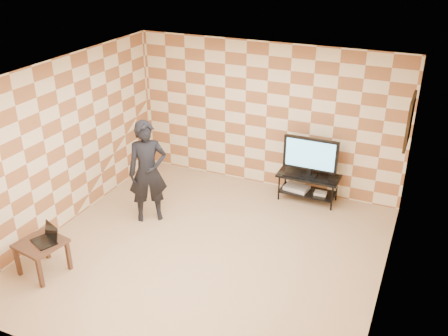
{
  "coord_description": "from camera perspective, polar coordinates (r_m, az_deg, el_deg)",
  "views": [
    {
      "loc": [
        2.75,
        -5.62,
        4.42
      ],
      "look_at": [
        0.0,
        0.6,
        1.15
      ],
      "focal_mm": 40.0,
      "sensor_mm": 36.0,
      "label": 1
    }
  ],
  "objects": [
    {
      "name": "tv_stand",
      "position": [
        8.98,
        9.62,
        -1.55
      ],
      "size": [
        1.09,
        0.49,
        0.5
      ],
      "color": "black",
      "rests_on": "floor"
    },
    {
      "name": "wall_art",
      "position": [
        7.59,
        20.47,
        5.03
      ],
      "size": [
        0.04,
        0.72,
        0.72
      ],
      "color": "black",
      "rests_on": "wall_right"
    },
    {
      "name": "person",
      "position": [
        8.17,
        -8.71,
        -0.43
      ],
      "size": [
        0.75,
        0.71,
        1.73
      ],
      "primitive_type": "imported",
      "rotation": [
        0.0,
        0.0,
        0.64
      ],
      "color": "black",
      "rests_on": "floor"
    },
    {
      "name": "wall_front",
      "position": [
        5.17,
        -14.34,
        -11.7
      ],
      "size": [
        5.0,
        0.02,
        2.7
      ],
      "primitive_type": "cube",
      "color": "beige",
      "rests_on": "ground"
    },
    {
      "name": "side_table",
      "position": [
        7.48,
        -20.16,
        -8.54
      ],
      "size": [
        0.67,
        0.67,
        0.5
      ],
      "color": "#342316",
      "rests_on": "floor"
    },
    {
      "name": "dvd_player",
      "position": [
        9.09,
        8.31,
        -2.24
      ],
      "size": [
        0.45,
        0.35,
        0.07
      ],
      "primitive_type": "cube",
      "rotation": [
        0.0,
        0.0,
        -0.13
      ],
      "color": "silver",
      "rests_on": "tv_stand"
    },
    {
      "name": "game_console",
      "position": [
        8.99,
        10.96,
        -2.85
      ],
      "size": [
        0.22,
        0.16,
        0.05
      ],
      "primitive_type": "cube",
      "rotation": [
        0.0,
        0.0,
        0.04
      ],
      "color": "silver",
      "rests_on": "tv_stand"
    },
    {
      "name": "wall_back",
      "position": [
        9.11,
        4.87,
        5.88
      ],
      "size": [
        5.0,
        0.02,
        2.7
      ],
      "primitive_type": "cube",
      "color": "beige",
      "rests_on": "ground"
    },
    {
      "name": "laptop",
      "position": [
        7.4,
        -19.6,
        -7.54
      ],
      "size": [
        0.43,
        0.39,
        0.24
      ],
      "color": "black",
      "rests_on": "side_table"
    },
    {
      "name": "wall_left",
      "position": [
        8.28,
        -17.8,
        2.63
      ],
      "size": [
        0.02,
        5.0,
        2.7
      ],
      "primitive_type": "cube",
      "color": "beige",
      "rests_on": "ground"
    },
    {
      "name": "floor",
      "position": [
        7.66,
        -1.84,
        -9.58
      ],
      "size": [
        5.0,
        5.0,
        0.0
      ],
      "primitive_type": "plane",
      "color": "tan",
      "rests_on": "ground"
    },
    {
      "name": "wall_right",
      "position": [
        6.41,
        18.66,
        -4.44
      ],
      "size": [
        0.02,
        5.0,
        2.7
      ],
      "primitive_type": "cube",
      "color": "beige",
      "rests_on": "ground"
    },
    {
      "name": "ceiling",
      "position": [
        6.49,
        -2.18,
        10.29
      ],
      "size": [
        5.0,
        5.0,
        0.02
      ],
      "primitive_type": "cube",
      "color": "white",
      "rests_on": "wall_back"
    },
    {
      "name": "tv",
      "position": [
        8.75,
        9.86,
        1.47
      ],
      "size": [
        0.96,
        0.18,
        0.7
      ],
      "color": "black",
      "rests_on": "tv_stand"
    }
  ]
}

